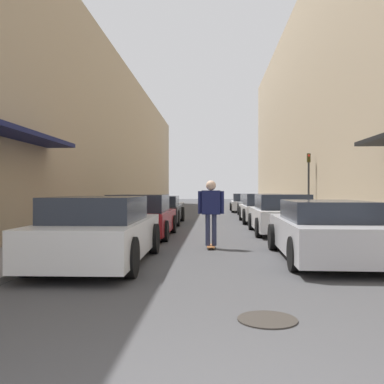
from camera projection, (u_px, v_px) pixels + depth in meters
The scene contains 16 objects.
ground at pixel (213, 221), 21.29m from camera, with size 103.50×103.50×0.00m, color #424244.
curb_strip_left at pixel (143, 214), 26.21m from camera, with size 1.80×47.04×0.12m.
curb_strip_right at pixel (284, 214), 25.77m from camera, with size 1.80×47.04×0.12m.
building_row_left at pixel (97, 142), 26.33m from camera, with size 4.90×47.04×9.01m.
building_row_right at pixel (333, 105), 25.60m from camera, with size 4.90×47.04×13.26m.
parked_car_left_0 at pixel (100, 231), 8.80m from camera, with size 2.02×4.66×1.39m.
parked_car_left_1 at pixel (140, 217), 13.88m from camera, with size 2.09×4.15×1.38m.
parked_car_left_2 at pixel (160, 210), 19.29m from camera, with size 1.94×4.72×1.26m.
parked_car_right_0 at pixel (323, 231), 9.31m from camera, with size 1.96×4.73×1.29m.
parked_car_right_1 at pixel (281, 215), 14.93m from camera, with size 2.02×4.25×1.38m.
parked_car_right_2 at pixel (261, 209), 20.00m from camera, with size 1.87×4.14×1.35m.
parked_car_right_3 at pixel (255, 205), 24.90m from camera, with size 1.87×4.19×1.29m.
parked_car_right_4 at pixel (245, 203), 30.13m from camera, with size 1.96×4.54×1.27m.
skateboarder at pixel (211, 206), 11.14m from camera, with size 0.68×0.78×1.77m.
manhole_cover at pixel (267, 320), 4.99m from camera, with size 0.70×0.70×0.02m.
traffic_light at pixel (309, 178), 21.61m from camera, with size 0.16×0.22×3.26m.
Camera 1 is at (0.03, -2.49, 1.52)m, focal length 40.00 mm.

